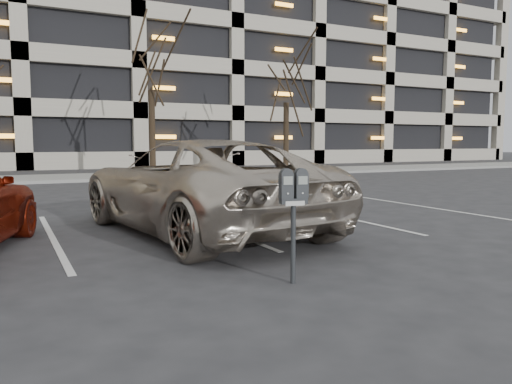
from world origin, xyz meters
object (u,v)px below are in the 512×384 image
(tree_c, at_px, (150,36))
(parking_meter, at_px, (293,197))
(suv_silver, at_px, (199,186))
(tree_d, at_px, (287,59))

(tree_c, xyz_separation_m, parking_meter, (-3.25, -17.70, -5.30))
(tree_c, bearing_deg, parking_meter, -100.40)
(parking_meter, xyz_separation_m, suv_silver, (0.22, 3.55, -0.16))
(tree_c, distance_m, suv_silver, 15.46)
(tree_c, relative_size, tree_d, 1.09)
(tree_c, height_order, tree_d, tree_c)
(tree_d, xyz_separation_m, suv_silver, (-10.03, -14.15, -4.94))
(tree_c, bearing_deg, suv_silver, -102.08)
(tree_d, xyz_separation_m, parking_meter, (-10.25, -17.70, -4.79))
(tree_d, distance_m, parking_meter, 21.01)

